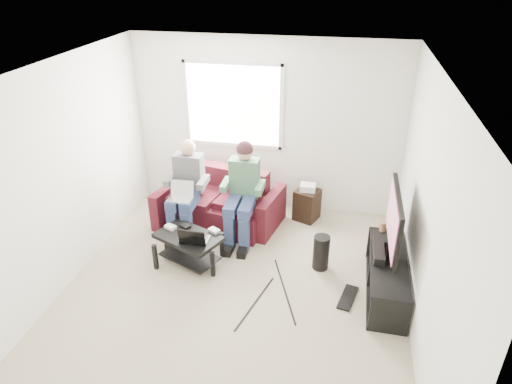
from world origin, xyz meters
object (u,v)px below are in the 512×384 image
(sofa, at_px, (220,205))
(coffee_table, at_px, (189,243))
(tv_stand, at_px, (386,278))
(end_table, at_px, (307,203))
(tv, at_px, (394,222))
(subwoofer, at_px, (321,252))

(sofa, relative_size, coffee_table, 1.96)
(coffee_table, height_order, tv_stand, tv_stand)
(tv_stand, xyz_separation_m, end_table, (-1.08, 1.51, 0.05))
(sofa, bearing_deg, tv, -24.31)
(coffee_table, xyz_separation_m, subwoofer, (1.68, 0.21, -0.07))
(coffee_table, bearing_deg, sofa, 82.45)
(tv_stand, distance_m, subwoofer, 0.85)
(sofa, xyz_separation_m, subwoofer, (1.54, -0.82, -0.07))
(end_table, bearing_deg, tv, -52.46)
(coffee_table, height_order, tv, tv)
(tv_stand, xyz_separation_m, tv, (-0.00, 0.10, 0.71))
(sofa, height_order, coffee_table, sofa)
(coffee_table, relative_size, tv_stand, 0.68)
(sofa, height_order, tv_stand, sofa)
(tv, xyz_separation_m, end_table, (-1.08, 1.41, -0.66))
(sofa, bearing_deg, coffee_table, -97.55)
(sofa, relative_size, tv_stand, 1.33)
(tv_stand, bearing_deg, coffee_table, 177.41)
(subwoofer, bearing_deg, end_table, 104.14)
(tv, bearing_deg, end_table, 127.54)
(sofa, xyz_separation_m, tv, (2.32, -1.05, 0.62))
(tv, xyz_separation_m, subwoofer, (-0.78, 0.23, -0.69))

